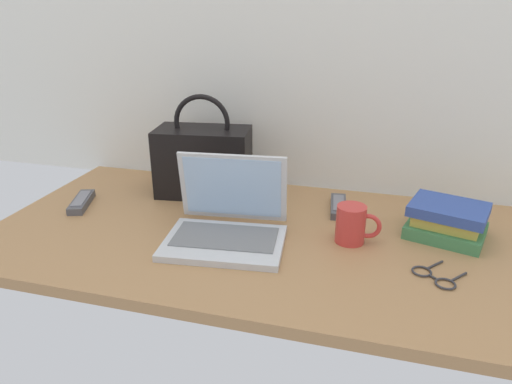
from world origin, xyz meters
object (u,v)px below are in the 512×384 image
remote_control_far (82,202)px  handbag (203,160)px  eyeglasses (434,277)px  book_stack (447,221)px  remote_control_near (338,206)px  coffee_mug (352,224)px  laptop (227,223)px

remote_control_far → handbag: (0.34, 0.20, 0.10)m
eyeglasses → book_stack: bearing=79.2°
remote_control_far → handbag: size_ratio=0.50×
remote_control_far → book_stack: size_ratio=0.72×
remote_control_near → book_stack: book_stack is taller
coffee_mug → book_stack: size_ratio=0.51×
coffee_mug → remote_control_near: bearing=105.2°
handbag → eyeglasses: bearing=-26.4°
coffee_mug → remote_control_far: (-0.84, 0.02, -0.04)m
remote_control_far → eyeglasses: size_ratio=1.21×
remote_control_near → eyeglasses: remote_control_near is taller
coffee_mug → remote_control_far: 0.84m
coffee_mug → book_stack: coffee_mug is taller
laptop → coffee_mug: laptop is taller
remote_control_near → remote_control_far: (-0.78, -0.18, 0.00)m
eyeglasses → handbag: 0.79m
remote_control_far → book_stack: 1.09m
eyeglasses → book_stack: book_stack is taller
remote_control_far → eyeglasses: remote_control_far is taller
handbag → laptop: bearing=-58.4°
remote_control_near → remote_control_far: same height
remote_control_near → book_stack: 0.32m
coffee_mug → handbag: 0.55m
remote_control_near → book_stack: size_ratio=0.71×
laptop → eyeglasses: laptop is taller
remote_control_near → eyeglasses: 0.42m
eyeglasses → laptop: bearing=173.3°
remote_control_far → handbag: handbag is taller
handbag → remote_control_far: bearing=-149.6°
laptop → coffee_mug: 0.33m
remote_control_far → laptop: bearing=-9.8°
remote_control_far → eyeglasses: 1.05m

